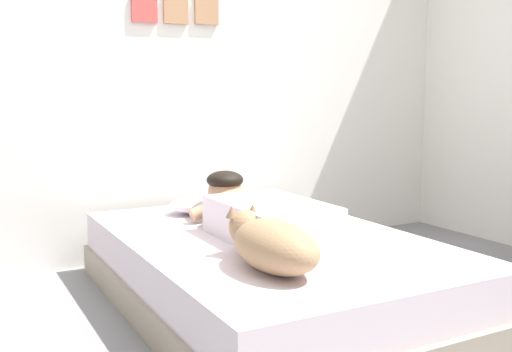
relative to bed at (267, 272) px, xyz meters
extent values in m
cube|color=silver|center=(-0.03, 1.15, 1.08)|extent=(4.17, 0.10, 2.50)
cube|color=#CC4C47|center=(-0.24, 1.09, 1.37)|extent=(0.16, 0.02, 0.16)
cube|color=tan|center=(-0.04, 1.09, 1.37)|extent=(0.16, 0.02, 0.16)
cube|color=tan|center=(0.17, 1.09, 1.38)|extent=(0.16, 0.02, 0.16)
cube|color=gray|center=(0.00, 0.00, -0.10)|extent=(1.33, 2.02, 0.16)
cube|color=silver|center=(0.00, 0.00, 0.08)|extent=(1.29, 1.96, 0.20)
ellipsoid|color=silver|center=(0.01, 0.66, 0.23)|extent=(0.52, 0.32, 0.11)
cube|color=silver|center=(-0.02, -0.06, 0.27)|extent=(0.42, 0.64, 0.18)
ellipsoid|color=tan|center=(-0.02, 0.28, 0.29)|extent=(0.32, 0.20, 0.16)
sphere|color=tan|center=(-0.02, 0.44, 0.33)|extent=(0.19, 0.19, 0.19)
ellipsoid|color=black|center=(-0.02, 0.44, 0.40)|extent=(0.20, 0.20, 0.10)
cylinder|color=tan|center=(-0.12, 0.42, 0.26)|extent=(0.23, 0.07, 0.14)
cylinder|color=tan|center=(0.08, 0.42, 0.26)|extent=(0.23, 0.07, 0.14)
ellipsoid|color=#9E7A56|center=(-0.26, -0.52, 0.28)|extent=(0.26, 0.48, 0.20)
sphere|color=#9E7A56|center=(-0.25, -0.26, 0.30)|extent=(0.15, 0.15, 0.15)
cone|color=#7E6145|center=(-0.31, -0.24, 0.37)|extent=(0.05, 0.05, 0.05)
cone|color=#7E6145|center=(-0.21, -0.24, 0.37)|extent=(0.05, 0.05, 0.05)
cylinder|color=teal|center=(0.20, 0.31, 0.22)|extent=(0.09, 0.09, 0.07)
torus|color=teal|center=(0.25, 0.31, 0.22)|extent=(0.05, 0.01, 0.05)
cube|color=black|center=(-0.04, -0.15, 0.18)|extent=(0.07, 0.14, 0.01)
camera|label=1|loc=(-1.36, -2.41, 0.85)|focal=41.18mm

